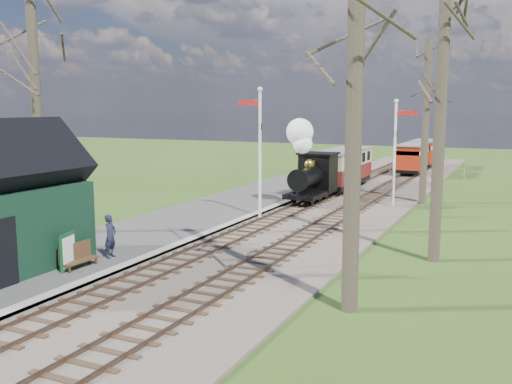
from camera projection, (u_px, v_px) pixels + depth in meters
The scene contains 17 objects.
distant_hills at pixel (435, 279), 71.80m from camera, with size 114.40×48.00×22.02m.
ballast_bed at pixel (338, 203), 31.49m from camera, with size 8.00×60.00×0.10m, color brown.
track_near at pixel (316, 200), 32.03m from camera, with size 1.60×60.00×0.15m.
track_far at pixel (361, 204), 30.94m from camera, with size 1.60×60.00×0.15m.
platform at pixel (187, 221), 26.34m from camera, with size 5.00×44.00×0.20m, color #474442.
coping_strip at pixel (231, 225), 25.37m from camera, with size 0.40×44.00×0.21m, color #B2AD9E.
semaphore_near at pixel (259, 143), 26.46m from camera, with size 1.22×0.24×6.22m.
semaphore_far at pixel (396, 145), 29.71m from camera, with size 1.22×0.24×5.72m.
bare_trees at pixel (242, 110), 20.06m from camera, with size 15.51×22.39×12.00m.
fence_line at pixel (379, 168), 44.37m from camera, with size 12.60×0.08×1.00m.
locomotive at pixel (310, 167), 30.89m from camera, with size 1.81×4.23×4.53m.
coach at pixel (343, 166), 36.40m from camera, with size 2.11×7.25×2.22m.
red_carriage_a at pixel (412, 158), 44.37m from camera, with size 1.86×4.60×1.95m.
red_carriage_b at pixel (424, 153), 49.29m from camera, with size 1.86×4.60×1.95m.
sign_board at pixel (68, 252), 17.96m from camera, with size 0.28×0.81×1.19m.
bench at pixel (77, 256), 18.28m from camera, with size 0.44×1.39×0.79m.
person at pixel (110, 236), 19.42m from camera, with size 0.54×0.36×1.49m, color #1B1D32.
Camera 1 is at (10.38, -8.04, 5.32)m, focal length 40.00 mm.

